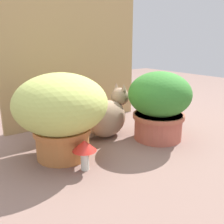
# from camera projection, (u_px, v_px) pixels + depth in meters

# --- Properties ---
(ground_plane) EXTENTS (6.00, 6.00, 0.00)m
(ground_plane) POSITION_uv_depth(u_px,v_px,m) (108.00, 149.00, 1.31)
(ground_plane) COLOR #7E6157
(cardboard_backdrop) EXTENTS (0.98, 0.03, 0.95)m
(cardboard_backdrop) POSITION_uv_depth(u_px,v_px,m) (73.00, 53.00, 1.64)
(cardboard_backdrop) COLOR tan
(cardboard_backdrop) RESTS_ON ground
(grass_planter) EXTENTS (0.44, 0.44, 0.41)m
(grass_planter) POSITION_uv_depth(u_px,v_px,m) (61.00, 110.00, 1.17)
(grass_planter) COLOR #BC723A
(grass_planter) RESTS_ON ground
(leafy_planter) EXTENTS (0.36, 0.36, 0.39)m
(leafy_planter) POSITION_uv_depth(u_px,v_px,m) (159.00, 103.00, 1.41)
(leafy_planter) COLOR #B55B49
(leafy_planter) RESTS_ON ground
(cat) EXTENTS (0.39, 0.22, 0.32)m
(cat) POSITION_uv_depth(u_px,v_px,m) (109.00, 116.00, 1.48)
(cat) COLOR #A28268
(cat) RESTS_ON ground
(mushroom_ornament_red) EXTENTS (0.11, 0.11, 0.14)m
(mushroom_ornament_red) POSITION_uv_depth(u_px,v_px,m) (84.00, 148.00, 1.08)
(mushroom_ornament_red) COLOR silver
(mushroom_ornament_red) RESTS_ON ground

